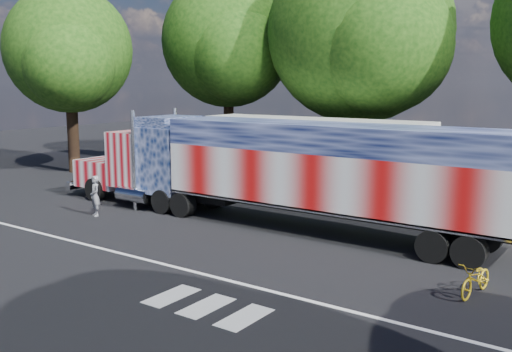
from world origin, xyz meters
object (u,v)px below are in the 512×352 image
Objects in this scene: tree_nw_a at (229,42)px; tree_w_a at (69,51)px; woman at (95,196)px; bicycle at (476,279)px; tree_n_mid at (362,32)px; semi_truck at (271,168)px; coach_bus at (313,152)px.

tree_w_a is (-4.94, -9.48, -0.87)m from tree_nw_a.
tree_w_a is at bearing 168.20° from woman.
bicycle is 22.41m from tree_n_mid.
bicycle is 28.04m from tree_w_a.
tree_w_a is (-10.65, 7.07, 6.63)m from woman.
tree_w_a is at bearing 167.19° from semi_truck.
coach_bus is at bearing 91.66° from woman.
bicycle is 28.14m from tree_nw_a.
tree_n_mid reaches higher than bicycle.
woman is at bearing -70.99° from tree_nw_a.
tree_n_mid is at bearing 34.87° from tree_w_a.
tree_nw_a is (-9.60, -0.65, -0.23)m from tree_n_mid.
woman reaches higher than bicycle.
coach_bus is 7.37× the size of bicycle.
bicycle is (8.70, -3.24, -1.81)m from semi_truck.
semi_truck is 12.03× the size of woman.
tree_n_mid is at bearing 91.92° from coach_bus.
coach_bus is at bearing 108.66° from semi_truck.
tree_nw_a is at bearing 149.50° from bicycle.
tree_nw_a is (-21.23, 16.70, 7.90)m from bicycle.
tree_nw_a is (-9.80, 5.38, 6.44)m from coach_bus.
tree_w_a reaches higher than woman.
coach_bus is 16.14m from bicycle.
bicycle is at bearing 21.29° from woman.
coach_bus is (-2.73, 8.07, -0.35)m from semi_truck.
woman is at bearing -172.83° from bicycle.
tree_w_a reaches higher than semi_truck.
coach_bus is at bearing 15.53° from tree_w_a.
coach_bus is 16.29m from tree_w_a.
tree_n_mid is 1.25× the size of tree_w_a.
coach_bus is 1.11× the size of tree_w_a.
tree_w_a reaches higher than coach_bus.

